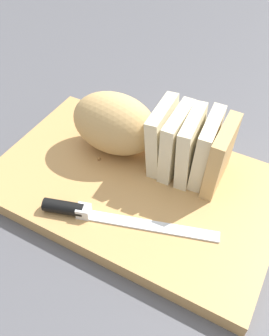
# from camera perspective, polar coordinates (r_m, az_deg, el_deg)

# --- Properties ---
(ground_plane) EXTENTS (3.00, 3.00, 0.00)m
(ground_plane) POSITION_cam_1_polar(r_m,az_deg,el_deg) (0.62, -0.00, -3.58)
(ground_plane) COLOR #4C4C51
(cutting_board) EXTENTS (0.47, 0.29, 0.03)m
(cutting_board) POSITION_cam_1_polar(r_m,az_deg,el_deg) (0.62, -0.00, -2.80)
(cutting_board) COLOR tan
(cutting_board) RESTS_ON ground_plane
(bread_loaf) EXTENTS (0.28, 0.12, 0.11)m
(bread_loaf) POSITION_cam_1_polar(r_m,az_deg,el_deg) (0.61, 1.49, 5.55)
(bread_loaf) COLOR tan
(bread_loaf) RESTS_ON cutting_board
(bread_knife) EXTENTS (0.26, 0.09, 0.02)m
(bread_knife) POSITION_cam_1_polar(r_m,az_deg,el_deg) (0.56, -7.23, -6.81)
(bread_knife) COLOR silver
(bread_knife) RESTS_ON cutting_board
(crumb_near_knife) EXTENTS (0.01, 0.01, 0.01)m
(crumb_near_knife) POSITION_cam_1_polar(r_m,az_deg,el_deg) (0.62, 1.87, -0.52)
(crumb_near_knife) COLOR #A8753D
(crumb_near_knife) RESTS_ON cutting_board
(crumb_near_loaf) EXTENTS (0.01, 0.01, 0.01)m
(crumb_near_loaf) POSITION_cam_1_polar(r_m,az_deg,el_deg) (0.64, -5.57, 1.44)
(crumb_near_loaf) COLOR #A8753D
(crumb_near_loaf) RESTS_ON cutting_board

